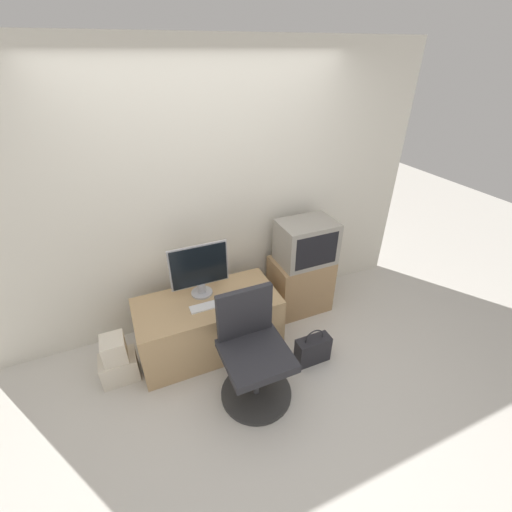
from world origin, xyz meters
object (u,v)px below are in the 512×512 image
mouse (226,300)px  crt_tv (306,242)px  cardboard_box_lower (119,367)px  main_monitor (200,270)px  office_chair (253,356)px  handbag (313,349)px  keyboard (206,306)px

mouse → crt_tv: crt_tv is taller
cardboard_box_lower → main_monitor: bearing=11.5°
main_monitor → mouse: main_monitor is taller
office_chair → cardboard_box_lower: 1.21m
main_monitor → crt_tv: bearing=2.6°
main_monitor → handbag: size_ratio=1.41×
main_monitor → keyboard: bearing=-95.8°
main_monitor → keyboard: 0.33m
mouse → keyboard: bearing=-179.3°
keyboard → main_monitor: bearing=84.2°
cardboard_box_lower → handbag: bearing=-17.2°
mouse → crt_tv: (0.95, 0.25, 0.25)m
cardboard_box_lower → crt_tv: bearing=6.4°
keyboard → mouse: (0.19, 0.00, 0.01)m
keyboard → office_chair: bearing=-68.0°
mouse → handbag: (0.65, -0.47, -0.43)m
cardboard_box_lower → mouse: bearing=-2.0°
mouse → handbag: 0.91m
office_chair → handbag: size_ratio=2.50×
main_monitor → office_chair: 0.88m
keyboard → cardboard_box_lower: (-0.80, 0.04, -0.44)m
main_monitor → mouse: bearing=-50.6°
mouse → office_chair: office_chair is taller
mouse → handbag: mouse is taller
main_monitor → crt_tv: (1.12, 0.05, 0.01)m
crt_tv → office_chair: size_ratio=0.60×
mouse → cardboard_box_lower: (-0.99, 0.03, -0.45)m
main_monitor → keyboard: size_ratio=1.88×
office_chair → mouse: bearing=93.4°
keyboard → crt_tv: 1.20m
handbag → keyboard: bearing=150.7°
mouse → crt_tv: 1.02m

